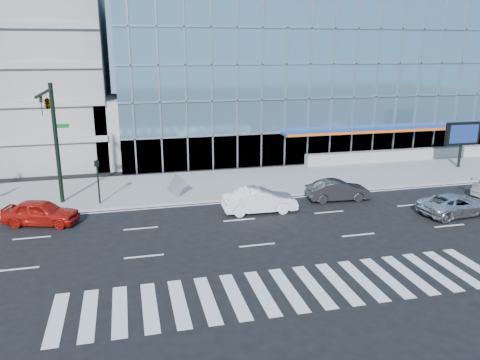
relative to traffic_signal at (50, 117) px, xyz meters
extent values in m
plane|color=black|center=(11.00, -4.57, -6.16)|extent=(160.00, 160.00, 0.00)
cube|color=gray|center=(11.00, 3.43, -6.09)|extent=(120.00, 8.00, 0.15)
cube|color=#6794AC|center=(25.00, 21.43, 1.34)|extent=(42.00, 26.00, 15.00)
cube|color=gray|center=(5.00, 13.43, -3.16)|extent=(6.00, 8.00, 6.00)
cube|color=gray|center=(35.00, 7.03, -5.51)|extent=(30.00, 0.80, 1.00)
cylinder|color=black|center=(0.00, 1.43, -2.01)|extent=(0.28, 0.28, 8.00)
cylinder|color=black|center=(0.00, -1.37, 1.59)|extent=(0.18, 5.60, 0.18)
imported|color=black|center=(0.00, -2.77, 0.99)|extent=(0.18, 0.22, 1.10)
imported|color=black|center=(0.00, -0.57, 0.99)|extent=(0.48, 2.24, 0.90)
cube|color=#0C591E|center=(0.45, 1.43, -0.81)|extent=(0.90, 0.05, 0.25)
cylinder|color=black|center=(2.50, 0.43, -4.51)|extent=(0.12, 0.12, 3.00)
cube|color=black|center=(2.50, 0.28, -3.21)|extent=(0.30, 0.25, 0.35)
cylinder|color=black|center=(33.00, 3.43, -5.01)|extent=(0.24, 0.24, 2.00)
cube|color=black|center=(33.00, 3.43, -3.01)|extent=(3.20, 0.40, 2.00)
cube|color=#0C193F|center=(33.00, 3.21, -3.01)|extent=(2.80, 0.02, 1.60)
imported|color=silver|center=(24.61, -6.96, -5.48)|extent=(5.17, 2.79, 1.38)
imported|color=white|center=(12.61, -3.44, -5.37)|extent=(4.87, 1.85, 1.59)
imported|color=black|center=(18.61, -2.38, -5.44)|extent=(4.46, 1.79, 1.44)
imported|color=#AD150D|center=(-0.77, -2.43, -5.41)|extent=(4.78, 3.02, 1.52)
cube|color=#959595|center=(7.71, 0.43, -5.10)|extent=(1.55, 1.08, 1.83)
camera|label=1|loc=(4.50, -31.03, 4.00)|focal=35.00mm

